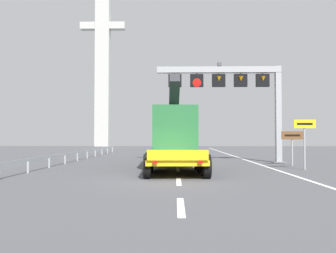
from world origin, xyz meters
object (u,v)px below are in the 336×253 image
at_px(overhead_lane_gantry, 235,86).
at_px(bridge_pylon_distant, 103,47).
at_px(exit_sign_yellow, 305,133).
at_px(heavy_haul_truck_yellow, 173,135).
at_px(tourist_info_sign_brown, 292,140).

xyz_separation_m(overhead_lane_gantry, bridge_pylon_distant, (-19.06, 43.81, 14.35)).
bearing_deg(exit_sign_yellow, heavy_haul_truck_yellow, 157.60).
xyz_separation_m(heavy_haul_truck_yellow, exit_sign_yellow, (7.58, -3.13, 0.12)).
bearing_deg(heavy_haul_truck_yellow, bridge_pylon_distant, 107.34).
height_order(heavy_haul_truck_yellow, exit_sign_yellow, heavy_haul_truck_yellow).
bearing_deg(exit_sign_yellow, bridge_pylon_distant, 114.04).
distance_m(exit_sign_yellow, bridge_pylon_distant, 56.94).
xyz_separation_m(tourist_info_sign_brown, bridge_pylon_distant, (-22.28, 46.48, 18.28)).
bearing_deg(overhead_lane_gantry, heavy_haul_truck_yellow, -152.11).
bearing_deg(heavy_haul_truck_yellow, tourist_info_sign_brown, -1.69).
bearing_deg(tourist_info_sign_brown, heavy_haul_truck_yellow, 178.31).
xyz_separation_m(overhead_lane_gantry, exit_sign_yellow, (2.96, -5.57, -3.52)).
distance_m(overhead_lane_gantry, heavy_haul_truck_yellow, 6.38).
distance_m(heavy_haul_truck_yellow, exit_sign_yellow, 8.20).
bearing_deg(tourist_info_sign_brown, exit_sign_yellow, -95.15).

